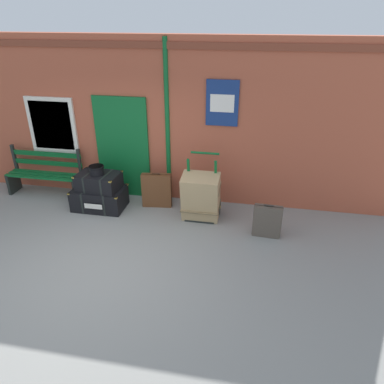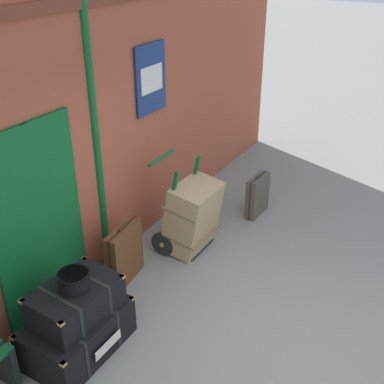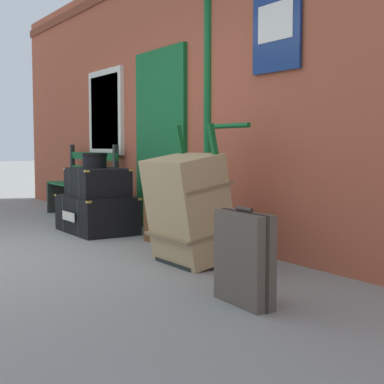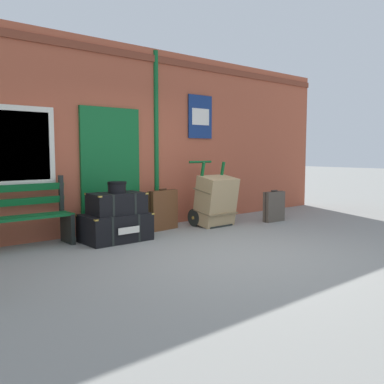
# 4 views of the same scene
# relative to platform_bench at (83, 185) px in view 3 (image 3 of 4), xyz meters

# --- Properties ---
(brick_facade) EXTENTS (10.40, 0.35, 3.20)m
(brick_facade) POSITION_rel_platform_bench_xyz_m (2.09, 0.44, 1.15)
(brick_facade) COLOR #AD5138
(brick_facade) RESTS_ON ground
(platform_bench) EXTENTS (1.60, 0.43, 1.01)m
(platform_bench) POSITION_rel_platform_bench_xyz_m (0.00, 0.00, 0.00)
(platform_bench) COLOR #0F5B28
(platform_bench) RESTS_ON ground
(steamer_trunk_base) EXTENTS (1.01, 0.68, 0.43)m
(steamer_trunk_base) POSITION_rel_platform_bench_xyz_m (1.38, -0.40, -0.23)
(steamer_trunk_base) COLOR black
(steamer_trunk_base) RESTS_ON ground
(steamer_trunk_middle) EXTENTS (0.85, 0.60, 0.33)m
(steamer_trunk_middle) POSITION_rel_platform_bench_xyz_m (1.41, -0.40, 0.14)
(steamer_trunk_middle) COLOR black
(steamer_trunk_middle) RESTS_ON steamer_trunk_base
(round_hatbox) EXTENTS (0.29, 0.29, 0.17)m
(round_hatbox) POSITION_rel_platform_bench_xyz_m (1.40, -0.42, 0.40)
(round_hatbox) COLOR black
(round_hatbox) RESTS_ON steamer_trunk_middle
(porters_trolley) EXTENTS (0.71, 0.61, 1.20)m
(porters_trolley) POSITION_rel_platform_bench_xyz_m (3.44, -0.29, -0.17)
(porters_trolley) COLOR black
(porters_trolley) RESTS_ON ground
(large_brown_trunk) EXTENTS (0.70, 0.58, 0.94)m
(large_brown_trunk) POSITION_rel_platform_bench_xyz_m (3.44, -0.46, 0.03)
(large_brown_trunk) COLOR tan
(large_brown_trunk) RESTS_ON ground
(suitcase_oxblood) EXTENTS (0.60, 0.22, 0.73)m
(suitcase_oxblood) POSITION_rel_platform_bench_xyz_m (2.49, -0.12, -0.10)
(suitcase_oxblood) COLOR brown
(suitcase_oxblood) RESTS_ON ground
(suitcase_brown) EXTENTS (0.49, 0.17, 0.63)m
(suitcase_brown) POSITION_rel_platform_bench_xyz_m (4.67, -0.83, -0.15)
(suitcase_brown) COLOR #51473D
(suitcase_brown) RESTS_ON ground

